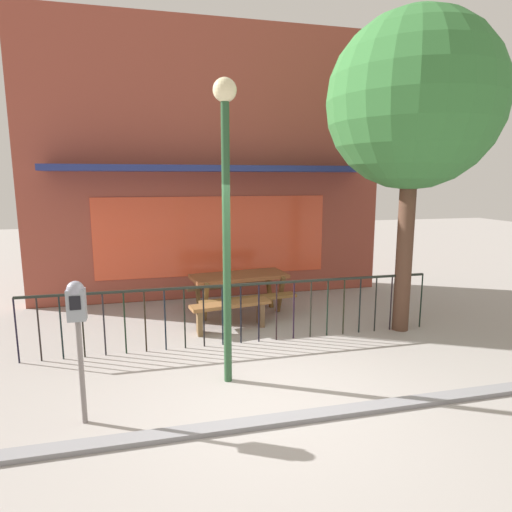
% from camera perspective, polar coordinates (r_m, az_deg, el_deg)
% --- Properties ---
extents(ground, '(40.00, 40.00, 0.00)m').
position_cam_1_polar(ground, '(5.47, 2.00, -17.91)').
color(ground, '#9F9893').
extents(pub_storefront, '(7.62, 1.31, 5.76)m').
position_cam_1_polar(pub_storefront, '(9.56, -5.89, 11.78)').
color(pub_storefront, '#5D2E1C').
rests_on(pub_storefront, ground).
extents(patio_fence_front, '(6.43, 0.04, 0.97)m').
position_cam_1_polar(patio_fence_front, '(6.82, -2.01, -6.12)').
color(patio_fence_front, black).
rests_on(patio_fence_front, ground).
extents(picnic_table_left, '(1.96, 1.58, 0.79)m').
position_cam_1_polar(picnic_table_left, '(8.31, -2.23, -3.53)').
color(picnic_table_left, brown).
rests_on(picnic_table_left, ground).
extents(patio_bench, '(1.43, 0.56, 0.48)m').
position_cam_1_polar(patio_bench, '(7.52, -3.32, -7.06)').
color(patio_bench, brown).
rests_on(patio_bench, ground).
extents(parking_meter_near, '(0.18, 0.17, 1.55)m').
position_cam_1_polar(parking_meter_near, '(4.84, -22.40, -7.15)').
color(parking_meter_near, slate).
rests_on(parking_meter_near, ground).
extents(street_tree, '(2.76, 2.76, 5.14)m').
position_cam_1_polar(street_tree, '(7.69, 19.94, 18.31)').
color(street_tree, '#523627').
rests_on(street_tree, ground).
extents(street_lamp, '(0.28, 0.28, 3.71)m').
position_cam_1_polar(street_lamp, '(5.26, -3.97, 8.72)').
color(street_lamp, '#274F2E').
rests_on(street_lamp, ground).
extents(curb_edge, '(10.67, 0.20, 0.11)m').
position_cam_1_polar(curb_edge, '(5.00, 3.86, -20.83)').
color(curb_edge, gray).
rests_on(curb_edge, ground).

